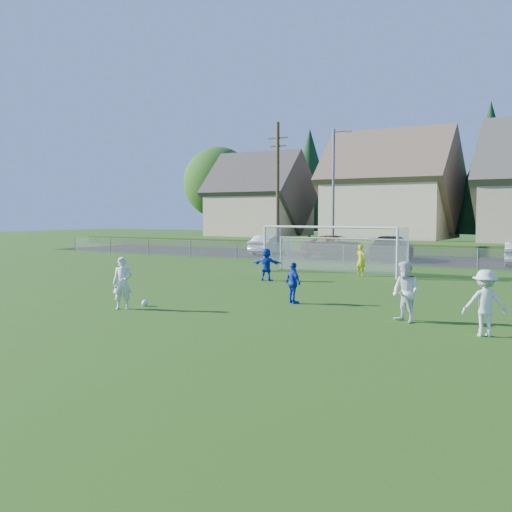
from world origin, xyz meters
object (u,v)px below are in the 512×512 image
(player_blue_a, at_px, (293,283))
(car_d, at_px, (391,248))
(car_c, at_px, (334,246))
(player_blue_b, at_px, (266,264))
(car_b, at_px, (270,245))
(soccer_goal, at_px, (335,242))
(goalkeeper, at_px, (361,260))
(player_white_a, at_px, (123,283))
(soccer_ball, at_px, (145,303))
(player_white_c, at_px, (485,303))
(player_white_b, at_px, (406,292))

(player_blue_a, distance_m, car_d, 21.08)
(player_blue_a, relative_size, car_c, 0.25)
(player_blue_b, height_order, car_b, player_blue_b)
(soccer_goal, bearing_deg, player_blue_a, -74.14)
(player_blue_a, height_order, car_d, car_d)
(player_blue_a, relative_size, goalkeeper, 0.91)
(player_white_a, bearing_deg, soccer_goal, 52.27)
(soccer_goal, bearing_deg, goalkeeper, -18.60)
(player_blue_a, bearing_deg, player_white_a, 73.57)
(car_d, bearing_deg, car_c, -11.27)
(soccer_ball, xyz_separation_m, car_c, (-3.68, 24.23, 0.68))
(player_blue_b, xyz_separation_m, car_d, (1.01, 15.10, 0.06))
(player_white_c, distance_m, car_b, 31.29)
(goalkeeper, relative_size, car_c, 0.28)
(car_c, bearing_deg, car_d, 178.23)
(goalkeeper, distance_m, soccer_goal, 1.91)
(soccer_ball, relative_size, player_white_c, 0.13)
(player_white_b, bearing_deg, goalkeeper, 147.13)
(goalkeeper, bearing_deg, player_white_a, 95.66)
(player_white_c, height_order, soccer_goal, soccer_goal)
(player_white_c, bearing_deg, car_b, -71.60)
(car_b, bearing_deg, soccer_goal, 130.11)
(soccer_goal, bearing_deg, car_b, 132.67)
(player_blue_b, bearing_deg, soccer_goal, -114.36)
(player_white_c, height_order, car_b, player_white_c)
(goalkeeper, relative_size, soccer_goal, 0.21)
(soccer_goal, bearing_deg, player_blue_b, -106.21)
(player_white_b, relative_size, player_blue_b, 1.16)
(car_b, distance_m, car_c, 5.56)
(soccer_ball, bearing_deg, goalkeeper, 78.43)
(player_blue_a, bearing_deg, player_white_c, -169.58)
(player_white_b, bearing_deg, player_white_c, 9.46)
(player_white_c, bearing_deg, player_white_b, -42.31)
(player_white_b, relative_size, player_blue_a, 1.22)
(player_white_a, distance_m, soccer_goal, 14.53)
(player_white_c, xyz_separation_m, soccer_goal, (-9.74, 12.95, 0.77))
(goalkeeper, bearing_deg, player_white_b, 134.03)
(car_b, relative_size, soccer_goal, 0.60)
(player_white_b, xyz_separation_m, goalkeeper, (-5.78, 11.51, -0.09))
(player_white_c, xyz_separation_m, car_c, (-14.46, 23.56, -0.06))
(car_b, bearing_deg, car_c, 172.17)
(player_white_a, height_order, player_blue_a, player_white_a)
(goalkeeper, bearing_deg, soccer_goal, -1.25)
(player_white_b, height_order, player_blue_b, player_white_b)
(car_c, xyz_separation_m, soccer_goal, (4.72, -10.61, 0.83))
(player_white_a, relative_size, car_c, 0.30)
(soccer_ball, distance_m, car_d, 23.95)
(player_blue_b, bearing_deg, car_b, -69.04)
(player_white_c, xyz_separation_m, goalkeeper, (-8.10, 12.40, -0.06))
(goalkeeper, bearing_deg, player_white_c, 140.52)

